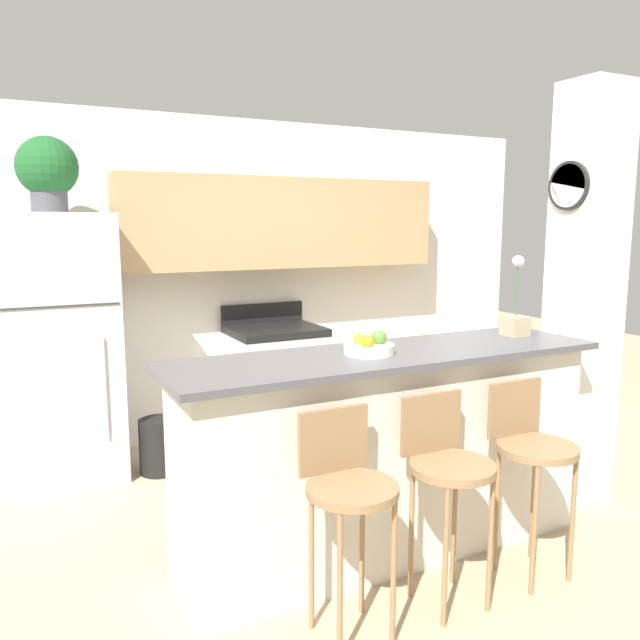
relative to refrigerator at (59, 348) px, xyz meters
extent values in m
plane|color=tan|center=(1.42, -1.86, -0.90)|extent=(14.00, 14.00, 0.00)
cube|color=white|center=(1.42, 0.40, 0.38)|extent=(5.60, 0.06, 2.55)
cube|color=tan|center=(1.75, 0.21, 0.83)|extent=(2.65, 0.32, 0.71)
cube|color=silver|center=(1.60, 0.23, 0.67)|extent=(0.70, 0.28, 0.12)
cube|color=white|center=(2.87, -1.81, 0.38)|extent=(0.36, 0.32, 2.55)
cylinder|color=black|center=(2.67, -1.81, 1.05)|extent=(0.02, 0.28, 0.28)
cylinder|color=white|center=(2.67, -1.81, 1.05)|extent=(0.01, 0.25, 0.25)
cube|color=silver|center=(1.42, -1.86, -0.37)|extent=(2.19, 0.51, 1.05)
cube|color=#4C4C51|center=(1.42, -1.86, 0.17)|extent=(2.31, 0.63, 0.04)
cube|color=silver|center=(0.00, 0.00, -0.29)|extent=(0.74, 0.68, 1.22)
cube|color=silver|center=(0.00, 0.00, 0.61)|extent=(0.74, 0.68, 0.57)
cube|color=#333333|center=(0.00, -0.34, 0.32)|extent=(0.71, 0.01, 0.01)
cylinder|color=#B2B2B7|center=(0.24, -0.35, -0.23)|extent=(0.02, 0.02, 0.67)
cube|color=silver|center=(1.60, 0.06, -0.47)|extent=(0.71, 0.59, 0.85)
cube|color=black|center=(1.60, 0.06, -0.02)|extent=(0.71, 0.59, 0.06)
cube|color=black|center=(1.60, 0.33, 0.09)|extent=(0.71, 0.04, 0.16)
cube|color=black|center=(1.60, -0.24, -0.43)|extent=(0.43, 0.01, 0.27)
cylinder|color=olive|center=(0.91, -2.38, -0.24)|extent=(0.38, 0.38, 0.03)
cube|color=olive|center=(0.91, -2.22, -0.08)|extent=(0.33, 0.02, 0.28)
cylinder|color=olive|center=(0.78, -2.50, -0.58)|extent=(0.02, 0.02, 0.64)
cylinder|color=olive|center=(1.03, -2.50, -0.58)|extent=(0.02, 0.02, 0.64)
cylinder|color=olive|center=(0.78, -2.26, -0.58)|extent=(0.02, 0.02, 0.64)
cylinder|color=olive|center=(1.03, -2.26, -0.58)|extent=(0.02, 0.02, 0.64)
cylinder|color=olive|center=(1.42, -2.38, -0.24)|extent=(0.38, 0.38, 0.03)
cube|color=olive|center=(1.42, -2.22, -0.08)|extent=(0.33, 0.02, 0.28)
cylinder|color=olive|center=(1.30, -2.50, -0.58)|extent=(0.02, 0.02, 0.64)
cylinder|color=olive|center=(1.55, -2.50, -0.58)|extent=(0.02, 0.02, 0.64)
cylinder|color=olive|center=(1.30, -2.26, -0.58)|extent=(0.02, 0.02, 0.64)
cylinder|color=olive|center=(1.55, -2.26, -0.58)|extent=(0.02, 0.02, 0.64)
cylinder|color=olive|center=(1.94, -2.38, -0.24)|extent=(0.38, 0.38, 0.03)
cube|color=olive|center=(1.94, -2.22, -0.08)|extent=(0.33, 0.02, 0.28)
cylinder|color=olive|center=(1.81, -2.50, -0.58)|extent=(0.02, 0.02, 0.64)
cylinder|color=olive|center=(2.06, -2.50, -0.58)|extent=(0.02, 0.02, 0.64)
cylinder|color=olive|center=(1.81, -2.26, -0.58)|extent=(0.02, 0.02, 0.64)
cylinder|color=olive|center=(2.06, -2.26, -0.58)|extent=(0.02, 0.02, 0.64)
cylinder|color=#4C4C51|center=(0.00, 0.00, 0.97)|extent=(0.23, 0.23, 0.15)
sphere|color=#1E5B28|center=(0.00, 0.00, 1.19)|extent=(0.39, 0.39, 0.39)
cube|color=tan|center=(2.33, -1.80, 0.24)|extent=(0.13, 0.13, 0.11)
cylinder|color=#386633|center=(2.33, -1.80, 0.45)|extent=(0.01, 0.01, 0.30)
sphere|color=#E5B2D1|center=(2.33, -1.80, 0.61)|extent=(0.07, 0.07, 0.07)
cylinder|color=silver|center=(1.30, -1.86, 0.21)|extent=(0.25, 0.25, 0.05)
sphere|color=#4C7F2D|center=(1.35, -1.86, 0.26)|extent=(0.08, 0.08, 0.08)
sphere|color=gold|center=(1.27, -1.81, 0.26)|extent=(0.06, 0.06, 0.06)
sphere|color=orange|center=(1.26, -1.90, 0.26)|extent=(0.07, 0.07, 0.07)
cylinder|color=black|center=(0.59, -0.24, -0.71)|extent=(0.28, 0.28, 0.38)
camera|label=1|loc=(-0.30, -4.46, 0.83)|focal=35.00mm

